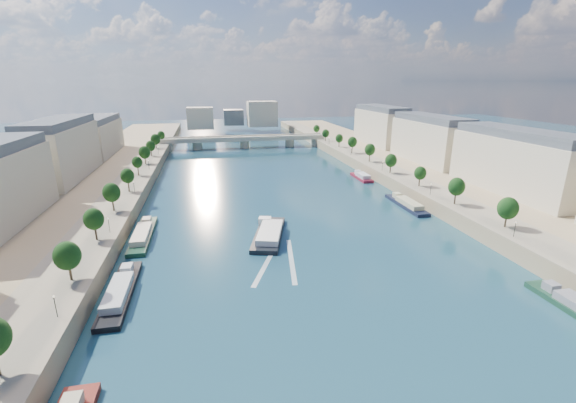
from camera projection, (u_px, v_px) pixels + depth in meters
name	position (u px, v px, depth m)	size (l,w,h in m)	color
ground	(280.00, 205.00, 144.12)	(700.00, 700.00, 0.00)	#0D2839
quay_left	(70.00, 211.00, 129.31)	(44.00, 520.00, 5.00)	#9E8460
quay_right	(452.00, 188.00, 157.43)	(44.00, 520.00, 5.00)	#9E8460
pave_left	(116.00, 201.00, 131.47)	(14.00, 520.00, 0.10)	gray
pave_right	(420.00, 184.00, 153.74)	(14.00, 520.00, 0.10)	gray
trees_left	(121.00, 184.00, 132.11)	(4.80, 268.80, 8.26)	#382B1E
trees_right	(404.00, 166.00, 161.06)	(4.80, 268.80, 8.26)	#382B1E
lamps_left	(123.00, 201.00, 122.19)	(0.36, 200.36, 4.28)	black
lamps_right	(404.00, 175.00, 156.71)	(0.36, 200.36, 4.28)	black
buildings_left	(33.00, 165.00, 133.80)	(16.00, 226.00, 23.20)	beige
buildings_right	(467.00, 148.00, 167.00)	(16.00, 226.00, 23.20)	beige
skyline	(238.00, 116.00, 345.39)	(79.00, 42.00, 22.00)	beige
bridge	(244.00, 140.00, 266.09)	(112.00, 12.00, 8.15)	#C1B79E
tour_barge	(269.00, 234.00, 114.39)	(14.42, 27.57, 3.69)	black
wake	(279.00, 261.00, 99.14)	(14.48, 25.89, 0.04)	silver
moored_barges_left	(102.00, 338.00, 68.07)	(5.00, 128.63, 3.60)	#1B253C
moored_barges_right	(469.00, 243.00, 108.37)	(5.00, 164.42, 3.60)	black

